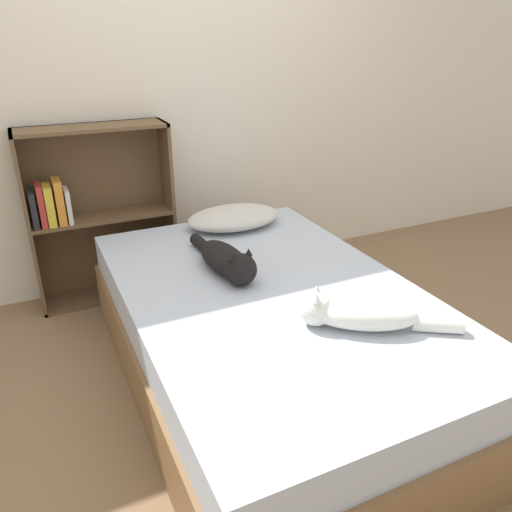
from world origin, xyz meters
TOP-DOWN VIEW (x-y plane):
  - ground_plane at (0.00, 0.00)m, footprint 8.00×8.00m
  - wall_back at (0.00, 1.36)m, footprint 8.00×0.06m
  - bed at (0.00, 0.00)m, footprint 1.27×2.00m
  - pillow at (0.16, 0.79)m, footprint 0.55×0.36m
  - cat_light at (0.16, -0.42)m, footprint 0.56×0.41m
  - cat_dark at (-0.11, 0.24)m, footprint 0.20×0.61m
  - bookshelf at (-0.56, 1.23)m, footprint 0.84×0.26m

SIDE VIEW (x-z plane):
  - ground_plane at x=0.00m, z-range 0.00..0.00m
  - bed at x=0.00m, z-range 0.00..0.49m
  - bookshelf at x=-0.56m, z-range 0.02..1.08m
  - pillow at x=0.16m, z-range 0.49..0.61m
  - cat_light at x=0.16m, z-range 0.48..0.63m
  - cat_dark at x=-0.11m, z-range 0.47..0.64m
  - wall_back at x=0.00m, z-range 0.00..2.50m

